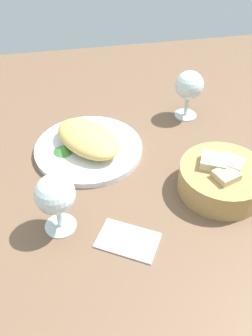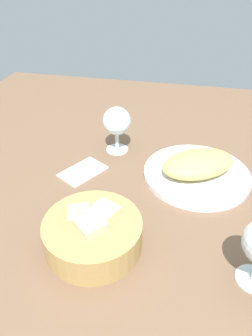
{
  "view_description": "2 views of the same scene",
  "coord_description": "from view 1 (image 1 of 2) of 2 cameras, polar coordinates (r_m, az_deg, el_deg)",
  "views": [
    {
      "loc": [
        55.25,
        -11.58,
        54.47
      ],
      "look_at": [
        -0.03,
        -0.77,
        3.67
      ],
      "focal_mm": 38.49,
      "sensor_mm": 36.0,
      "label": 1
    },
    {
      "loc": [
        -7.77,
        55.51,
        45.45
      ],
      "look_at": [
        4.09,
        0.27,
        5.58
      ],
      "focal_mm": 33.42,
      "sensor_mm": 36.0,
      "label": 2
    }
  ],
  "objects": [
    {
      "name": "ground_plane",
      "position": [
        0.79,
        0.55,
        -2.46
      ],
      "size": [
        140.0,
        140.0,
        2.0
      ],
      "primitive_type": "cube",
      "color": "brown"
    },
    {
      "name": "lettuce_garnish",
      "position": [
        0.84,
        -9.99,
        2.97
      ],
      "size": [
        4.58,
        4.58,
        1.54
      ],
      "primitive_type": "cone",
      "color": "#43883A",
      "rests_on": "plate"
    },
    {
      "name": "plate",
      "position": [
        0.86,
        -5.93,
        3.06
      ],
      "size": [
        25.43,
        25.43,
        1.4
      ],
      "primitive_type": "cylinder",
      "color": "silver",
      "rests_on": "ground_plane"
    },
    {
      "name": "wine_glass_near",
      "position": [
        0.65,
        -11.15,
        -4.41
      ],
      "size": [
        7.4,
        7.4,
        12.51
      ],
      "color": "silver",
      "rests_on": "ground_plane"
    },
    {
      "name": "folded_napkin",
      "position": [
        0.67,
        0.3,
        -11.29
      ],
      "size": [
        11.65,
        13.03,
        0.8
      ],
      "primitive_type": "cube",
      "rotation": [
        0.0,
        0.0,
        1.03
      ],
      "color": "white",
      "rests_on": "ground_plane"
    },
    {
      "name": "omelette",
      "position": [
        0.84,
        -6.07,
        4.7
      ],
      "size": [
        21.04,
        18.79,
        4.8
      ],
      "primitive_type": "ellipsoid",
      "rotation": [
        0.0,
        0.0,
        0.57
      ],
      "color": "#D9B65F",
      "rests_on": "plate"
    },
    {
      "name": "bread_basket",
      "position": [
        0.77,
        14.91,
        -1.59
      ],
      "size": [
        17.92,
        17.92,
        7.67
      ],
      "color": "tan",
      "rests_on": "ground_plane"
    },
    {
      "name": "wine_glass_far",
      "position": [
        0.95,
        9.95,
        12.53
      ],
      "size": [
        7.35,
        7.35,
        12.77
      ],
      "color": "silver",
      "rests_on": "ground_plane"
    }
  ]
}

